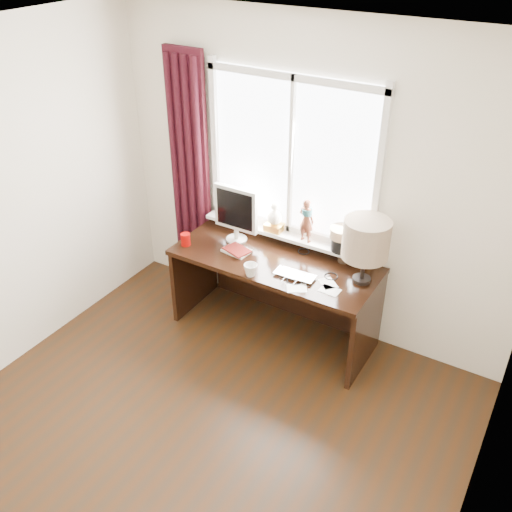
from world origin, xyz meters
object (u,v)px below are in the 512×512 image
Objects in this scene: red_cup at (186,239)px; monitor at (236,211)px; mug at (251,270)px; table_lamp at (366,240)px; laptop at (295,275)px; desk at (280,279)px.

monitor is at bearing 41.91° from red_cup.
mug is 0.21× the size of table_lamp.
laptop reaches higher than desk.
desk is (-0.26, 0.24, -0.26)m from laptop.
monitor reaches higher than laptop.
red_cup is 0.20× the size of table_lamp.
desk is at bearing 20.24° from red_cup.
mug is 0.22× the size of monitor.
mug is at bearing -96.66° from desk.
desk is 0.94m from table_lamp.
monitor reaches higher than red_cup.
mug is 0.61m from monitor.
desk is at bearing 135.18° from laptop.
laptop is 0.78m from monitor.
monitor is (-0.39, 0.41, 0.22)m from mug.
table_lamp is (1.48, 0.25, 0.31)m from red_cup.
mug is at bearing -154.23° from table_lamp.
desk is 3.27× the size of table_lamp.
laptop is 3.03× the size of red_cup.
red_cup is at bearing -138.09° from monitor.
laptop is 0.66× the size of monitor.
mug is at bearing -154.75° from laptop.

